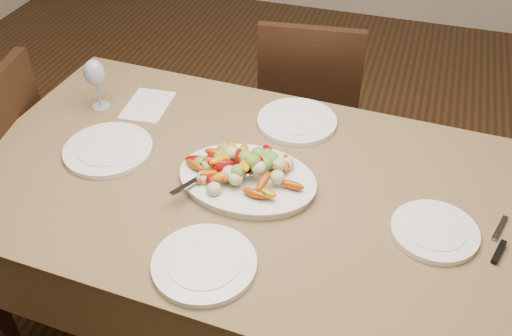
{
  "coord_description": "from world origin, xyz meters",
  "views": [
    {
      "loc": [
        0.62,
        -1.28,
        1.92
      ],
      "look_at": [
        0.22,
        -0.01,
        0.82
      ],
      "focal_mm": 40.0,
      "sensor_mm": 36.0,
      "label": 1
    }
  ],
  "objects_px": {
    "dining_table": "(256,264)",
    "plate_left": "(108,150)",
    "chair_far": "(311,105)",
    "wine_glass": "(97,83)",
    "plate_near": "(204,264)",
    "plate_far": "(297,121)",
    "serving_platter": "(247,181)",
    "plate_right": "(435,232)"
  },
  "relations": [
    {
      "from": "wine_glass",
      "to": "plate_near",
      "type": "bearing_deg",
      "value": -42.83
    },
    {
      "from": "chair_far",
      "to": "plate_right",
      "type": "xyz_separation_m",
      "value": [
        0.56,
        -0.96,
        0.29
      ]
    },
    {
      "from": "plate_far",
      "to": "serving_platter",
      "type": "bearing_deg",
      "value": -100.28
    },
    {
      "from": "plate_right",
      "to": "wine_glass",
      "type": "relative_size",
      "value": 1.19
    },
    {
      "from": "plate_right",
      "to": "wine_glass",
      "type": "distance_m",
      "value": 1.25
    },
    {
      "from": "plate_far",
      "to": "dining_table",
      "type": "bearing_deg",
      "value": -96.57
    },
    {
      "from": "serving_platter",
      "to": "plate_left",
      "type": "relative_size",
      "value": 1.44
    },
    {
      "from": "dining_table",
      "to": "plate_left",
      "type": "xyz_separation_m",
      "value": [
        -0.51,
        0.0,
        0.39
      ]
    },
    {
      "from": "wine_glass",
      "to": "dining_table",
      "type": "bearing_deg",
      "value": -19.31
    },
    {
      "from": "wine_glass",
      "to": "chair_far",
      "type": "bearing_deg",
      "value": 46.08
    },
    {
      "from": "dining_table",
      "to": "plate_near",
      "type": "height_order",
      "value": "plate_near"
    },
    {
      "from": "plate_far",
      "to": "plate_right",
      "type": "bearing_deg",
      "value": -38.89
    },
    {
      "from": "dining_table",
      "to": "plate_far",
      "type": "distance_m",
      "value": 0.52
    },
    {
      "from": "chair_far",
      "to": "plate_near",
      "type": "relative_size",
      "value": 3.4
    },
    {
      "from": "plate_right",
      "to": "plate_near",
      "type": "height_order",
      "value": "same"
    },
    {
      "from": "chair_far",
      "to": "wine_glass",
      "type": "height_order",
      "value": "wine_glass"
    },
    {
      "from": "chair_far",
      "to": "plate_left",
      "type": "xyz_separation_m",
      "value": [
        -0.49,
        -0.9,
        0.29
      ]
    },
    {
      "from": "dining_table",
      "to": "wine_glass",
      "type": "height_order",
      "value": "wine_glass"
    },
    {
      "from": "dining_table",
      "to": "plate_left",
      "type": "height_order",
      "value": "plate_left"
    },
    {
      "from": "plate_near",
      "to": "plate_right",
      "type": "bearing_deg",
      "value": 28.09
    },
    {
      "from": "dining_table",
      "to": "plate_near",
      "type": "distance_m",
      "value": 0.53
    },
    {
      "from": "plate_left",
      "to": "dining_table",
      "type": "bearing_deg",
      "value": -0.42
    },
    {
      "from": "plate_near",
      "to": "serving_platter",
      "type": "bearing_deg",
      "value": 89.22
    },
    {
      "from": "dining_table",
      "to": "serving_platter",
      "type": "xyz_separation_m",
      "value": [
        -0.02,
        -0.01,
        0.39
      ]
    },
    {
      "from": "wine_glass",
      "to": "plate_left",
      "type": "bearing_deg",
      "value": -55.85
    },
    {
      "from": "dining_table",
      "to": "plate_near",
      "type": "relative_size",
      "value": 6.59
    },
    {
      "from": "serving_platter",
      "to": "plate_near",
      "type": "distance_m",
      "value": 0.35
    },
    {
      "from": "plate_left",
      "to": "plate_near",
      "type": "bearing_deg",
      "value": -36.86
    },
    {
      "from": "chair_far",
      "to": "wine_glass",
      "type": "xyz_separation_m",
      "value": [
        -0.65,
        -0.67,
        0.39
      ]
    },
    {
      "from": "plate_near",
      "to": "dining_table",
      "type": "bearing_deg",
      "value": 85.28
    },
    {
      "from": "serving_platter",
      "to": "dining_table",
      "type": "bearing_deg",
      "value": 21.22
    },
    {
      "from": "plate_near",
      "to": "wine_glass",
      "type": "relative_size",
      "value": 1.36
    },
    {
      "from": "chair_far",
      "to": "plate_right",
      "type": "bearing_deg",
      "value": 113.54
    },
    {
      "from": "chair_far",
      "to": "plate_far",
      "type": "relative_size",
      "value": 3.39
    },
    {
      "from": "wine_glass",
      "to": "serving_platter",
      "type": "bearing_deg",
      "value": -20.75
    },
    {
      "from": "dining_table",
      "to": "plate_left",
      "type": "bearing_deg",
      "value": 179.58
    },
    {
      "from": "plate_left",
      "to": "plate_near",
      "type": "distance_m",
      "value": 0.6
    },
    {
      "from": "plate_left",
      "to": "plate_far",
      "type": "bearing_deg",
      "value": 32.01
    },
    {
      "from": "plate_far",
      "to": "plate_left",
      "type": "bearing_deg",
      "value": -147.99
    },
    {
      "from": "serving_platter",
      "to": "wine_glass",
      "type": "relative_size",
      "value": 2.05
    },
    {
      "from": "serving_platter",
      "to": "plate_near",
      "type": "xyz_separation_m",
      "value": [
        -0.0,
        -0.35,
        -0.0
      ]
    },
    {
      "from": "serving_platter",
      "to": "wine_glass",
      "type": "bearing_deg",
      "value": 159.25
    }
  ]
}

